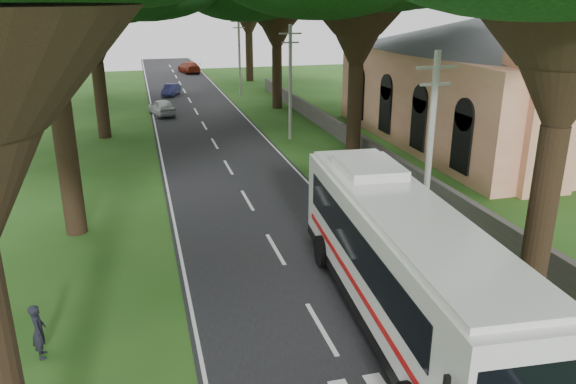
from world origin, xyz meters
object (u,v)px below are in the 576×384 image
at_px(pole_mid, 290,81).
at_px(distant_car_b, 171,90).
at_px(pole_far, 239,54).
at_px(distant_car_a, 162,107).
at_px(distant_car_c, 189,67).
at_px(coach_bus, 401,260).
at_px(pole_near, 429,154).
at_px(pedestrian, 39,331).
at_px(church, 483,73).

bearing_deg(pole_mid, distant_car_b, 108.19).
bearing_deg(pole_far, distant_car_a, -133.94).
height_order(distant_car_a, distant_car_c, distant_car_c).
relative_size(pole_far, distant_car_a, 1.95).
height_order(coach_bus, distant_car_a, coach_bus).
relative_size(pole_far, coach_bus, 0.59).
bearing_deg(distant_car_b, distant_car_a, -80.02).
bearing_deg(pole_far, pole_mid, -90.00).
height_order(pole_near, distant_car_c, pole_near).
relative_size(distant_car_c, pedestrian, 3.09).
height_order(distant_car_c, pedestrian, pedestrian).
relative_size(church, distant_car_a, 5.86).
bearing_deg(distant_car_b, pedestrian, -80.39).
xyz_separation_m(pole_mid, distant_car_c, (-3.45, 39.52, -3.40)).
bearing_deg(coach_bus, distant_car_c, 94.67).
height_order(pole_far, pedestrian, pole_far).
xyz_separation_m(pole_mid, coach_bus, (-3.03, -24.17, -2.04)).
height_order(distant_car_b, distant_car_c, distant_car_c).
relative_size(pole_near, pedestrian, 4.81).
bearing_deg(distant_car_a, pole_mid, 114.95).
relative_size(pole_far, distant_car_c, 1.56).
xyz_separation_m(distant_car_a, distant_car_c, (5.05, 28.34, 0.05)).
relative_size(church, pedestrian, 14.44).
relative_size(distant_car_b, pedestrian, 2.14).
height_order(pole_near, pole_far, same).
xyz_separation_m(pole_near, pole_mid, (0.00, 20.00, 0.00)).
xyz_separation_m(pole_near, distant_car_b, (-7.04, 41.43, -3.56)).
bearing_deg(pole_mid, coach_bus, -97.15).
distance_m(pole_near, distant_car_b, 42.17).
xyz_separation_m(pole_far, pedestrian, (-13.69, -43.25, -3.35)).
bearing_deg(distant_car_c, pedestrian, 70.27).
bearing_deg(pedestrian, coach_bus, -102.49).
bearing_deg(pole_far, distant_car_b, 168.54).
height_order(pole_far, distant_car_b, pole_far).
bearing_deg(distant_car_b, pole_mid, -53.74).
bearing_deg(distant_car_c, coach_bus, 79.91).
distance_m(pole_mid, distant_car_b, 22.83).
height_order(church, distant_car_c, church).
relative_size(pole_mid, coach_bus, 0.59).
xyz_separation_m(pole_far, coach_bus, (-3.03, -44.17, -2.04)).
relative_size(pole_mid, pole_far, 1.00).
relative_size(church, distant_car_c, 4.67).
bearing_deg(distant_car_a, coach_bus, 86.50).
relative_size(church, pole_far, 3.00).
xyz_separation_m(coach_bus, pedestrian, (-10.65, 0.92, -1.31)).
bearing_deg(distant_car_b, church, -35.07).
relative_size(coach_bus, pedestrian, 8.21).
bearing_deg(pole_near, distant_car_b, 99.65).
height_order(pole_near, coach_bus, pole_near).
bearing_deg(pole_mid, pole_near, -90.00).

